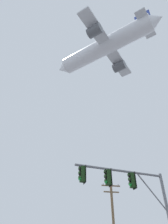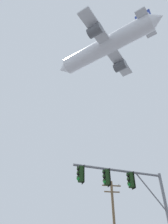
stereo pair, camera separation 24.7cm
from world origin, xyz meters
The scene contains 2 objects.
signal_pole_near centered at (3.94, 8.31, 5.18)m, with size 6.00×1.28×6.72m.
airplane centered at (8.48, 24.91, 41.82)m, with size 21.52×20.24×7.17m.
Camera 2 is at (-0.88, -4.50, 1.57)m, focal length 34.68 mm.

